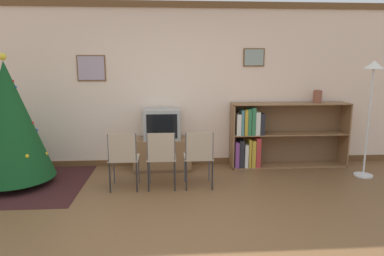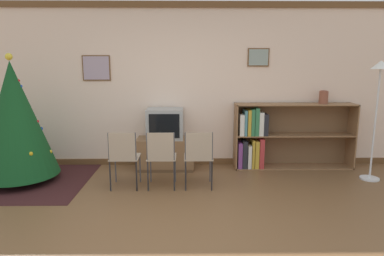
{
  "view_description": "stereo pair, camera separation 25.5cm",
  "coord_description": "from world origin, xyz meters",
  "px_view_note": "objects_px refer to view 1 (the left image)",
  "views": [
    {
      "loc": [
        -0.09,
        -3.22,
        1.75
      ],
      "look_at": [
        0.23,
        1.37,
        0.86
      ],
      "focal_mm": 32.0,
      "sensor_mm": 36.0,
      "label": 1
    },
    {
      "loc": [
        0.17,
        -3.23,
        1.75
      ],
      "look_at": [
        0.23,
        1.37,
        0.86
      ],
      "focal_mm": 32.0,
      "sensor_mm": 36.0,
      "label": 2
    }
  ],
  "objects_px": {
    "folding_chair_center": "(161,156)",
    "folding_chair_left": "(123,157)",
    "standing_lamp": "(372,89)",
    "bookshelf": "(267,136)",
    "folding_chair_right": "(199,156)",
    "television": "(162,124)",
    "christmas_tree": "(9,121)",
    "tv_console": "(163,154)",
    "vase": "(318,96)"
  },
  "relations": [
    {
      "from": "folding_chair_center",
      "to": "folding_chair_left",
      "type": "bearing_deg",
      "value": 180.0
    },
    {
      "from": "folding_chair_left",
      "to": "standing_lamp",
      "type": "relative_size",
      "value": 0.46
    },
    {
      "from": "folding_chair_center",
      "to": "bookshelf",
      "type": "distance_m",
      "value": 2.01
    },
    {
      "from": "folding_chair_right",
      "to": "television",
      "type": "bearing_deg",
      "value": 119.74
    },
    {
      "from": "christmas_tree",
      "to": "tv_console",
      "type": "height_order",
      "value": "christmas_tree"
    },
    {
      "from": "christmas_tree",
      "to": "tv_console",
      "type": "bearing_deg",
      "value": 15.32
    },
    {
      "from": "christmas_tree",
      "to": "folding_chair_left",
      "type": "bearing_deg",
      "value": -11.43
    },
    {
      "from": "tv_console",
      "to": "christmas_tree",
      "type": "bearing_deg",
      "value": -164.68
    },
    {
      "from": "folding_chair_center",
      "to": "standing_lamp",
      "type": "distance_m",
      "value": 3.26
    },
    {
      "from": "folding_chair_right",
      "to": "vase",
      "type": "distance_m",
      "value": 2.4
    },
    {
      "from": "tv_console",
      "to": "standing_lamp",
      "type": "bearing_deg",
      "value": -10.3
    },
    {
      "from": "television",
      "to": "folding_chair_left",
      "type": "relative_size",
      "value": 0.71
    },
    {
      "from": "folding_chair_left",
      "to": "vase",
      "type": "xyz_separation_m",
      "value": [
        3.1,
        0.97,
        0.71
      ]
    },
    {
      "from": "folding_chair_left",
      "to": "bookshelf",
      "type": "height_order",
      "value": "bookshelf"
    },
    {
      "from": "tv_console",
      "to": "vase",
      "type": "bearing_deg",
      "value": 1.51
    },
    {
      "from": "folding_chair_left",
      "to": "bookshelf",
      "type": "xyz_separation_m",
      "value": [
        2.28,
        0.97,
        0.04
      ]
    },
    {
      "from": "tv_console",
      "to": "folding_chair_center",
      "type": "relative_size",
      "value": 1.13
    },
    {
      "from": "folding_chair_center",
      "to": "folding_chair_right",
      "type": "relative_size",
      "value": 1.0
    },
    {
      "from": "christmas_tree",
      "to": "tv_console",
      "type": "distance_m",
      "value": 2.3
    },
    {
      "from": "television",
      "to": "bookshelf",
      "type": "bearing_deg",
      "value": 2.08
    },
    {
      "from": "folding_chair_center",
      "to": "vase",
      "type": "relative_size",
      "value": 3.83
    },
    {
      "from": "bookshelf",
      "to": "tv_console",
      "type": "bearing_deg",
      "value": -178.0
    },
    {
      "from": "tv_console",
      "to": "television",
      "type": "bearing_deg",
      "value": -90.0
    },
    {
      "from": "television",
      "to": "folding_chair_center",
      "type": "xyz_separation_m",
      "value": [
        -0.0,
        -0.9,
        -0.29
      ]
    },
    {
      "from": "vase",
      "to": "standing_lamp",
      "type": "xyz_separation_m",
      "value": [
        0.53,
        -0.64,
        0.17
      ]
    },
    {
      "from": "folding_chair_center",
      "to": "tv_console",
      "type": "bearing_deg",
      "value": 90.0
    },
    {
      "from": "folding_chair_left",
      "to": "vase",
      "type": "height_order",
      "value": "vase"
    },
    {
      "from": "television",
      "to": "bookshelf",
      "type": "xyz_separation_m",
      "value": [
        1.76,
        0.06,
        -0.25
      ]
    },
    {
      "from": "folding_chair_left",
      "to": "tv_console",
      "type": "bearing_deg",
      "value": 60.33
    },
    {
      "from": "folding_chair_center",
      "to": "folding_chair_right",
      "type": "height_order",
      "value": "same"
    },
    {
      "from": "folding_chair_left",
      "to": "folding_chair_right",
      "type": "height_order",
      "value": "same"
    },
    {
      "from": "tv_console",
      "to": "folding_chair_center",
      "type": "height_order",
      "value": "folding_chair_center"
    },
    {
      "from": "folding_chair_right",
      "to": "folding_chair_left",
      "type": "bearing_deg",
      "value": 180.0
    },
    {
      "from": "tv_console",
      "to": "television",
      "type": "distance_m",
      "value": 0.5
    },
    {
      "from": "bookshelf",
      "to": "vase",
      "type": "bearing_deg",
      "value": 0.45
    },
    {
      "from": "folding_chair_center",
      "to": "bookshelf",
      "type": "xyz_separation_m",
      "value": [
        1.76,
        0.97,
        0.04
      ]
    },
    {
      "from": "folding_chair_center",
      "to": "standing_lamp",
      "type": "relative_size",
      "value": 0.46
    },
    {
      "from": "christmas_tree",
      "to": "folding_chair_center",
      "type": "bearing_deg",
      "value": -8.7
    },
    {
      "from": "christmas_tree",
      "to": "folding_chair_right",
      "type": "xyz_separation_m",
      "value": [
        2.64,
        -0.32,
        -0.46
      ]
    },
    {
      "from": "tv_console",
      "to": "standing_lamp",
      "type": "height_order",
      "value": "standing_lamp"
    },
    {
      "from": "standing_lamp",
      "to": "tv_console",
      "type": "bearing_deg",
      "value": 169.7
    },
    {
      "from": "standing_lamp",
      "to": "folding_chair_right",
      "type": "bearing_deg",
      "value": -172.6
    },
    {
      "from": "tv_console",
      "to": "folding_chair_right",
      "type": "distance_m",
      "value": 1.06
    },
    {
      "from": "bookshelf",
      "to": "standing_lamp",
      "type": "bearing_deg",
      "value": -24.83
    },
    {
      "from": "bookshelf",
      "to": "standing_lamp",
      "type": "relative_size",
      "value": 1.11
    },
    {
      "from": "tv_console",
      "to": "bookshelf",
      "type": "xyz_separation_m",
      "value": [
        1.76,
        0.06,
        0.26
      ]
    },
    {
      "from": "vase",
      "to": "folding_chair_right",
      "type": "bearing_deg",
      "value": -154.82
    },
    {
      "from": "tv_console",
      "to": "television",
      "type": "relative_size",
      "value": 1.59
    },
    {
      "from": "bookshelf",
      "to": "vase",
      "type": "xyz_separation_m",
      "value": [
        0.82,
        0.01,
        0.67
      ]
    },
    {
      "from": "folding_chair_right",
      "to": "vase",
      "type": "height_order",
      "value": "vase"
    }
  ]
}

